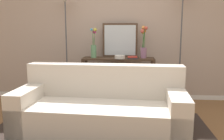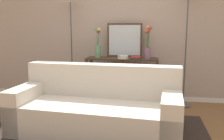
% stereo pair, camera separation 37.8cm
% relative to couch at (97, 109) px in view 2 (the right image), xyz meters
% --- Properties ---
extents(back_wall, '(12.00, 0.15, 2.84)m').
position_rel_couch_xyz_m(back_wall, '(0.15, 1.69, 1.10)').
color(back_wall, white).
rests_on(back_wall, ground).
extents(area_rug, '(2.95, 1.89, 0.01)m').
position_rel_couch_xyz_m(area_rug, '(-0.00, -0.16, -0.31)').
color(area_rug, '#332823').
rests_on(area_rug, ground).
extents(couch, '(2.24, 1.06, 0.88)m').
position_rel_couch_xyz_m(couch, '(0.00, 0.00, 0.00)').
color(couch, beige).
rests_on(couch, ground).
extents(console_table, '(1.30, 0.38, 0.85)m').
position_rel_couch_xyz_m(console_table, '(0.17, 1.30, 0.27)').
color(console_table, '#473323').
rests_on(console_table, ground).
extents(floor_lamp_left, '(0.28, 0.28, 1.95)m').
position_rel_couch_xyz_m(floor_lamp_left, '(-0.79, 1.31, 1.22)').
color(floor_lamp_left, '#4C4C51').
rests_on(floor_lamp_left, ground).
extents(floor_lamp_right, '(0.28, 0.28, 1.99)m').
position_rel_couch_xyz_m(floor_lamp_right, '(1.27, 1.31, 1.25)').
color(floor_lamp_right, '#4C4C51').
rests_on(floor_lamp_right, ground).
extents(wall_mirror, '(0.65, 0.02, 0.62)m').
position_rel_couch_xyz_m(wall_mirror, '(0.19, 1.45, 0.85)').
color(wall_mirror, '#473323').
rests_on(wall_mirror, console_table).
extents(vase_tall_flowers, '(0.12, 0.11, 0.54)m').
position_rel_couch_xyz_m(vase_tall_flowers, '(-0.28, 1.31, 0.73)').
color(vase_tall_flowers, '#669E6B').
rests_on(vase_tall_flowers, console_table).
extents(vase_short_flowers, '(0.13, 0.12, 0.58)m').
position_rel_couch_xyz_m(vase_short_flowers, '(0.62, 1.32, 0.79)').
color(vase_short_flowers, gray).
rests_on(vase_short_flowers, console_table).
extents(fruit_bowl, '(0.19, 0.19, 0.06)m').
position_rel_couch_xyz_m(fruit_bowl, '(0.20, 1.18, 0.57)').
color(fruit_bowl, silver).
rests_on(fruit_bowl, console_table).
extents(book_stack, '(0.19, 0.17, 0.04)m').
position_rel_couch_xyz_m(book_stack, '(0.43, 1.19, 0.56)').
color(book_stack, '#2D2D33').
rests_on(book_stack, console_table).
extents(book_row_under_console, '(0.43, 0.18, 0.13)m').
position_rel_couch_xyz_m(book_row_under_console, '(-0.15, 1.30, -0.25)').
color(book_row_under_console, gold).
rests_on(book_row_under_console, ground).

